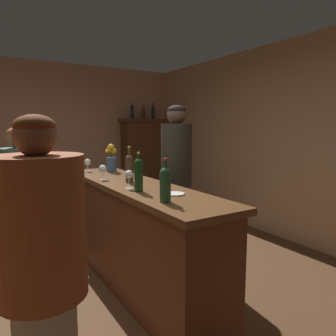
% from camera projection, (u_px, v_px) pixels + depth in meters
% --- Properties ---
extents(floor, '(8.58, 8.58, 0.00)m').
position_uv_depth(floor, '(89.00, 301.00, 2.78)').
color(floor, '#54351F').
rests_on(floor, ground).
extents(wall_back, '(5.67, 0.12, 2.66)m').
position_uv_depth(wall_back, '(25.00, 138.00, 5.44)').
color(wall_back, tan).
rests_on(wall_back, ground).
extents(wall_right, '(0.12, 6.72, 2.66)m').
position_uv_depth(wall_right, '(299.00, 142.00, 4.09)').
color(wall_right, tan).
rests_on(wall_right, ground).
extents(bar_counter, '(0.57, 2.46, 1.01)m').
position_uv_depth(bar_counter, '(136.00, 235.00, 2.99)').
color(bar_counter, '#5A2D19').
rests_on(bar_counter, ground).
extents(display_cabinet, '(0.93, 0.40, 1.69)m').
position_uv_depth(display_cabinet, '(144.00, 159.00, 6.38)').
color(display_cabinet, '#55321B').
rests_on(display_cabinet, ground).
extents(wine_bottle_pinot, '(0.07, 0.07, 0.34)m').
position_uv_depth(wine_bottle_pinot, '(129.00, 167.00, 2.96)').
color(wine_bottle_pinot, '#463421').
rests_on(wine_bottle_pinot, bar_counter).
extents(wine_bottle_merlot, '(0.08, 0.08, 0.31)m').
position_uv_depth(wine_bottle_merlot, '(165.00, 183.00, 2.19)').
color(wine_bottle_merlot, '#244B2C').
rests_on(wine_bottle_merlot, bar_counter).
extents(wine_bottle_rose, '(0.07, 0.07, 0.32)m').
position_uv_depth(wine_bottle_rose, '(139.00, 173.00, 2.54)').
color(wine_bottle_rose, '#153718').
rests_on(wine_bottle_rose, bar_counter).
extents(wine_glass_front, '(0.07, 0.07, 0.15)m').
position_uv_depth(wine_glass_front, '(87.00, 162.00, 3.71)').
color(wine_glass_front, white).
rests_on(wine_glass_front, bar_counter).
extents(wine_glass_mid, '(0.08, 0.08, 0.15)m').
position_uv_depth(wine_glass_mid, '(103.00, 169.00, 3.12)').
color(wine_glass_mid, white).
rests_on(wine_glass_mid, bar_counter).
extents(wine_glass_rear, '(0.07, 0.07, 0.16)m').
position_uv_depth(wine_glass_rear, '(129.00, 175.00, 2.67)').
color(wine_glass_rear, white).
rests_on(wine_glass_rear, bar_counter).
extents(flower_arrangement, '(0.14, 0.13, 0.33)m').
position_uv_depth(flower_arrangement, '(111.00, 159.00, 3.70)').
color(flower_arrangement, '#3D5470').
rests_on(flower_arrangement, bar_counter).
extents(cheese_plate, '(0.16, 0.16, 0.01)m').
position_uv_depth(cheese_plate, '(175.00, 194.00, 2.44)').
color(cheese_plate, white).
rests_on(cheese_plate, bar_counter).
extents(display_bottle_left, '(0.07, 0.07, 0.32)m').
position_uv_depth(display_bottle_left, '(132.00, 111.00, 6.12)').
color(display_bottle_left, '#1C2436').
rests_on(display_bottle_left, display_cabinet).
extents(display_bottle_midleft, '(0.07, 0.07, 0.27)m').
position_uv_depth(display_bottle_midleft, '(143.00, 113.00, 6.25)').
color(display_bottle_midleft, '#4E2B1B').
rests_on(display_bottle_midleft, display_cabinet).
extents(display_bottle_center, '(0.07, 0.07, 0.33)m').
position_uv_depth(display_bottle_center, '(153.00, 112.00, 6.37)').
color(display_bottle_center, '#182C34').
rests_on(display_bottle_center, display_cabinet).
extents(patron_near_entrance, '(0.32, 0.32, 1.53)m').
position_uv_depth(patron_near_entrance, '(23.00, 210.00, 2.62)').
color(patron_near_entrance, '#1E3547').
rests_on(patron_near_entrance, ground).
extents(patron_in_grey, '(0.39, 0.39, 1.58)m').
position_uv_depth(patron_in_grey, '(43.00, 281.00, 1.38)').
color(patron_in_grey, '#A09182').
rests_on(patron_in_grey, ground).
extents(patron_tall, '(0.30, 0.30, 1.55)m').
position_uv_depth(patron_tall, '(29.00, 182.00, 3.73)').
color(patron_tall, '#282E35').
rests_on(patron_tall, ground).
extents(bartender, '(0.34, 0.34, 1.76)m').
position_uv_depth(bartender, '(176.00, 177.00, 3.47)').
color(bartender, '#45674E').
rests_on(bartender, ground).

